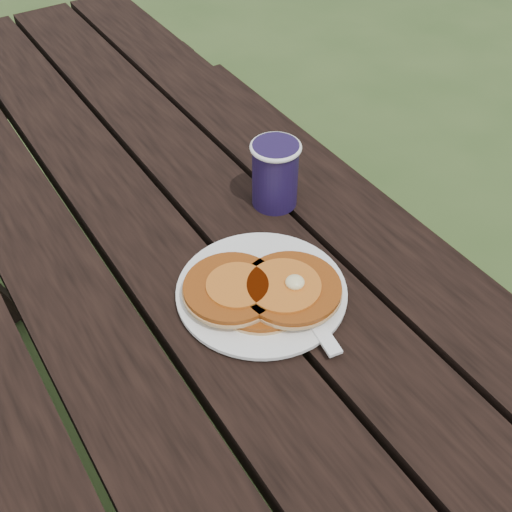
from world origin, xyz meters
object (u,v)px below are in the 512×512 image
plate (262,292)px  coffee_cup (275,171)px  picnic_table (158,360)px  pancake_stack (263,290)px

plate → coffee_cup: (0.13, 0.17, 0.06)m
coffee_cup → plate: bearing=-128.9°
picnic_table → plate: 0.47m
pancake_stack → picnic_table: bearing=106.2°
picnic_table → coffee_cup: size_ratio=15.71×
picnic_table → pancake_stack: (0.08, -0.27, 0.41)m
plate → coffee_cup: size_ratio=2.09×
plate → pancake_stack: (-0.01, -0.01, 0.02)m
picnic_table → coffee_cup: bearing=-22.5°
pancake_stack → coffee_cup: size_ratio=1.82×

